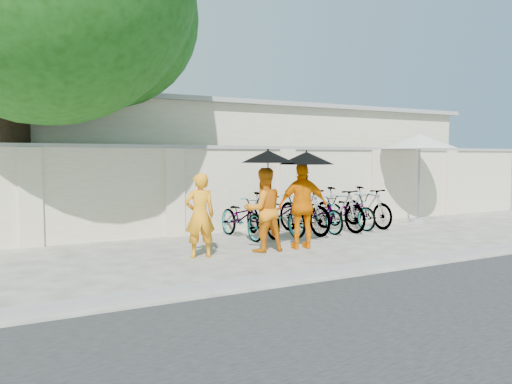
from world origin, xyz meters
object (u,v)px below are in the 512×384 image
monk_center (264,210)px  monk_left (200,215)px  patio_umbrella (420,142)px  monk_right (303,206)px

monk_center → monk_left: bearing=2.0°
monk_center → patio_umbrella: size_ratio=0.65×
monk_right → patio_umbrella: patio_umbrella is taller
monk_right → monk_left: bearing=9.4°
monk_center → monk_right: (0.82, -0.12, 0.05)m
monk_left → monk_center: monk_center is taller
monk_center → patio_umbrella: patio_umbrella is taller
monk_left → monk_right: 2.12m
monk_right → patio_umbrella: 5.59m
monk_left → patio_umbrella: 7.54m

